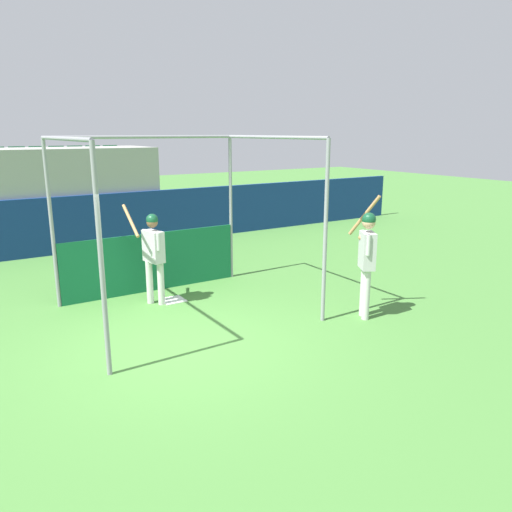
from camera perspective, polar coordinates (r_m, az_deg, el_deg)
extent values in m
plane|color=#477F38|center=(8.02, -8.48, -10.19)|extent=(60.00, 60.00, 0.00)
cube|color=navy|center=(14.63, -20.54, 3.36)|extent=(24.00, 0.12, 1.57)
cube|color=#9E9E99|center=(15.76, -21.72, 6.27)|extent=(5.40, 2.40, 2.82)
cube|color=#195B33|center=(14.75, -26.44, 6.16)|extent=(0.45, 0.40, 0.10)
cube|color=#195B33|center=(14.91, -26.62, 7.11)|extent=(0.45, 0.06, 0.40)
cube|color=#195B33|center=(14.82, -24.33, 6.41)|extent=(0.45, 0.40, 0.10)
cube|color=#195B33|center=(14.98, -24.52, 7.35)|extent=(0.45, 0.06, 0.40)
cube|color=#195B33|center=(14.91, -22.23, 6.65)|extent=(0.45, 0.40, 0.10)
cube|color=#195B33|center=(15.06, -22.44, 7.58)|extent=(0.45, 0.06, 0.40)
cube|color=#195B33|center=(15.01, -20.16, 6.88)|extent=(0.45, 0.40, 0.10)
cube|color=#195B33|center=(15.17, -20.39, 7.80)|extent=(0.45, 0.06, 0.40)
cube|color=#195B33|center=(15.14, -18.13, 7.09)|extent=(0.45, 0.40, 0.10)
cube|color=#195B33|center=(15.29, -18.36, 8.01)|extent=(0.45, 0.06, 0.40)
cube|color=#195B33|center=(15.28, -16.12, 7.30)|extent=(0.45, 0.40, 0.10)
cube|color=#195B33|center=(15.43, -16.37, 8.20)|extent=(0.45, 0.06, 0.40)
cube|color=#195B33|center=(15.45, -14.15, 7.48)|extent=(0.45, 0.40, 0.10)
cube|color=#195B33|center=(15.59, -14.42, 8.38)|extent=(0.45, 0.06, 0.40)
cube|color=#195B33|center=(15.51, -26.94, 7.92)|extent=(0.45, 0.40, 0.10)
cube|color=#195B33|center=(15.67, -27.11, 8.79)|extent=(0.45, 0.06, 0.40)
cube|color=#195B33|center=(15.57, -24.92, 8.15)|extent=(0.45, 0.40, 0.10)
cube|color=#195B33|center=(15.73, -25.10, 9.02)|extent=(0.45, 0.06, 0.40)
cube|color=#195B33|center=(15.65, -22.92, 8.37)|extent=(0.45, 0.40, 0.10)
cube|color=#195B33|center=(15.82, -23.11, 9.24)|extent=(0.45, 0.06, 0.40)
cube|color=#195B33|center=(15.76, -20.94, 8.58)|extent=(0.45, 0.40, 0.10)
cube|color=#195B33|center=(15.92, -21.14, 9.44)|extent=(0.45, 0.06, 0.40)
cube|color=#195B33|center=(15.88, -18.98, 8.77)|extent=(0.45, 0.40, 0.10)
cube|color=#195B33|center=(16.03, -19.20, 9.63)|extent=(0.45, 0.06, 0.40)
cube|color=#195B33|center=(16.01, -17.05, 8.95)|extent=(0.45, 0.40, 0.10)
cube|color=#195B33|center=(16.17, -17.28, 9.80)|extent=(0.45, 0.06, 0.40)
cube|color=#195B33|center=(16.17, -15.16, 9.12)|extent=(0.45, 0.40, 0.10)
cube|color=#195B33|center=(16.32, -15.40, 9.96)|extent=(0.45, 0.06, 0.40)
cube|color=#195B33|center=(16.34, -25.47, 9.72)|extent=(0.45, 0.40, 0.10)
cube|color=#195B33|center=(16.51, -25.64, 10.54)|extent=(0.45, 0.06, 0.40)
cube|color=#195B33|center=(16.42, -23.55, 9.93)|extent=(0.45, 0.40, 0.10)
cube|color=#195B33|center=(16.58, -23.73, 10.74)|extent=(0.45, 0.06, 0.40)
cube|color=#195B33|center=(16.51, -21.64, 10.12)|extent=(0.45, 0.40, 0.10)
cube|color=#195B33|center=(16.68, -21.84, 10.93)|extent=(0.45, 0.06, 0.40)
cube|color=#195B33|center=(16.63, -19.76, 10.30)|extent=(0.45, 0.40, 0.10)
cube|color=#195B33|center=(16.79, -19.97, 11.10)|extent=(0.45, 0.06, 0.40)
cube|color=#195B33|center=(16.76, -17.90, 10.47)|extent=(0.45, 0.40, 0.10)
cube|color=#195B33|center=(16.92, -18.12, 11.26)|extent=(0.45, 0.06, 0.40)
cube|color=#195B33|center=(16.91, -16.08, 10.62)|extent=(0.45, 0.40, 0.10)
cube|color=#195B33|center=(17.07, -16.31, 11.41)|extent=(0.45, 0.06, 0.40)
cylinder|color=gray|center=(6.84, -17.26, -0.87)|extent=(0.07, 0.07, 3.17)
cylinder|color=gray|center=(8.60, 7.94, 2.60)|extent=(0.07, 0.07, 3.17)
cylinder|color=gray|center=(9.98, -22.32, 3.25)|extent=(0.07, 0.07, 3.17)
cylinder|color=gray|center=(11.26, -2.91, 5.40)|extent=(0.07, 0.07, 3.17)
cylinder|color=gray|center=(8.23, -21.21, 12.41)|extent=(0.06, 3.28, 0.06)
cylinder|color=gray|center=(9.74, 1.87, 13.42)|extent=(0.06, 3.28, 0.06)
cylinder|color=gray|center=(10.33, -12.49, 13.14)|extent=(3.81, 0.06, 0.06)
cube|color=#14663D|center=(10.65, -11.74, -0.69)|extent=(3.74, 0.03, 1.23)
cube|color=white|center=(10.11, -9.47, -4.99)|extent=(0.44, 0.44, 0.02)
cylinder|color=silver|center=(9.81, -10.81, -3.09)|extent=(0.15, 0.15, 0.85)
cylinder|color=silver|center=(9.92, -12.06, -2.96)|extent=(0.15, 0.15, 0.85)
cube|color=#B7B7B7|center=(9.68, -11.65, 1.08)|extent=(0.30, 0.50, 0.60)
sphere|color=brown|center=(9.59, -11.78, 3.80)|extent=(0.21, 0.21, 0.21)
sphere|color=#144C2D|center=(9.58, -11.80, 4.09)|extent=(0.22, 0.22, 0.22)
cylinder|color=#B7B7B7|center=(9.42, -11.10, 1.61)|extent=(0.08, 0.08, 0.33)
cylinder|color=#B7B7B7|center=(9.84, -12.64, 2.05)|extent=(0.08, 0.08, 0.33)
cylinder|color=#AD7F4C|center=(9.67, -14.14, 3.94)|extent=(0.07, 0.74, 0.54)
sphere|color=#AD7F4C|center=(9.83, -12.12, 2.75)|extent=(0.08, 0.08, 0.08)
cylinder|color=silver|center=(9.08, 12.48, -4.34)|extent=(0.18, 0.18, 0.92)
cylinder|color=silver|center=(9.25, 12.20, -3.98)|extent=(0.18, 0.18, 0.92)
cube|color=#B7B7B7|center=(8.95, 12.60, 0.62)|extent=(0.40, 0.47, 0.65)
sphere|color=tan|center=(8.86, 12.77, 3.77)|extent=(0.23, 0.23, 0.23)
sphere|color=#144C2D|center=(8.85, 12.79, 4.10)|extent=(0.24, 0.24, 0.24)
cylinder|color=#B7B7B7|center=(8.71, 12.74, 1.22)|extent=(0.10, 0.10, 0.36)
cylinder|color=#B7B7B7|center=(9.12, 12.07, 1.82)|extent=(0.10, 0.10, 0.36)
cylinder|color=#AD7F4C|center=(9.18, 12.29, 4.57)|extent=(0.36, 0.49, 0.76)
sphere|color=#AD7F4C|center=(9.00, 11.86, 2.07)|extent=(0.08, 0.08, 0.08)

